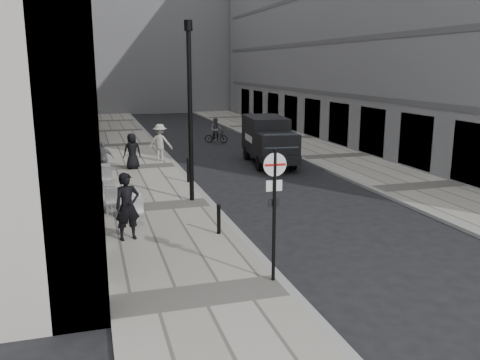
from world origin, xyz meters
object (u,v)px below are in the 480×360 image
(panel_van, at_px, (268,138))
(lamppost, at_px, (190,103))
(sign_post, at_px, (274,198))
(walking_man, at_px, (127,206))
(cyclist, at_px, (216,133))

(panel_van, bearing_deg, lamppost, -123.33)
(lamppost, bearing_deg, sign_post, -87.13)
(walking_man, xyz_separation_m, lamppost, (2.65, 3.86, 2.64))
(walking_man, height_order, panel_van, panel_van)
(walking_man, bearing_deg, sign_post, -64.79)
(sign_post, height_order, panel_van, sign_post)
(panel_van, bearing_deg, cyclist, 101.89)
(panel_van, bearing_deg, walking_man, -121.60)
(cyclist, bearing_deg, panel_van, -59.54)
(walking_man, bearing_deg, panel_van, 39.90)
(walking_man, relative_size, cyclist, 1.18)
(walking_man, relative_size, panel_van, 0.37)
(walking_man, xyz_separation_m, panel_van, (8.07, 10.47, 0.26))
(panel_van, bearing_deg, sign_post, -103.20)
(cyclist, bearing_deg, lamppost, -82.82)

